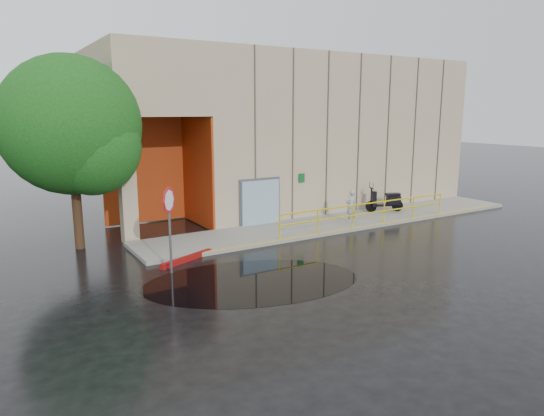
{
  "coord_description": "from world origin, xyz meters",
  "views": [
    {
      "loc": [
        -10.58,
        -12.81,
        5.24
      ],
      "look_at": [
        -0.95,
        3.0,
        1.51
      ],
      "focal_mm": 32.0,
      "sensor_mm": 36.0,
      "label": 1
    }
  ],
  "objects_px": {
    "stop_sign": "(169,212)",
    "tree_near": "(76,131)",
    "person": "(351,206)",
    "scooter": "(385,195)",
    "red_curb": "(187,259)"
  },
  "relations": [
    {
      "from": "person",
      "to": "tree_near",
      "type": "height_order",
      "value": "tree_near"
    },
    {
      "from": "stop_sign",
      "to": "tree_near",
      "type": "xyz_separation_m",
      "value": [
        -1.87,
        4.51,
        2.44
      ]
    },
    {
      "from": "person",
      "to": "stop_sign",
      "type": "xyz_separation_m",
      "value": [
        -9.37,
        -2.07,
        1.14
      ]
    },
    {
      "from": "scooter",
      "to": "stop_sign",
      "type": "xyz_separation_m",
      "value": [
        -12.54,
        -3.11,
        1.04
      ]
    },
    {
      "from": "stop_sign",
      "to": "red_curb",
      "type": "relative_size",
      "value": 1.2
    },
    {
      "from": "scooter",
      "to": "red_curb",
      "type": "height_order",
      "value": "scooter"
    },
    {
      "from": "scooter",
      "to": "stop_sign",
      "type": "relative_size",
      "value": 0.7
    },
    {
      "from": "person",
      "to": "stop_sign",
      "type": "distance_m",
      "value": 9.67
    },
    {
      "from": "person",
      "to": "red_curb",
      "type": "distance_m",
      "value": 8.58
    },
    {
      "from": "stop_sign",
      "to": "red_curb",
      "type": "height_order",
      "value": "stop_sign"
    },
    {
      "from": "tree_near",
      "to": "red_curb",
      "type": "bearing_deg",
      "value": -51.9
    },
    {
      "from": "stop_sign",
      "to": "tree_near",
      "type": "distance_m",
      "value": 5.46
    },
    {
      "from": "person",
      "to": "stop_sign",
      "type": "height_order",
      "value": "stop_sign"
    },
    {
      "from": "scooter",
      "to": "stop_sign",
      "type": "height_order",
      "value": "stop_sign"
    },
    {
      "from": "person",
      "to": "stop_sign",
      "type": "relative_size",
      "value": 0.54
    }
  ]
}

